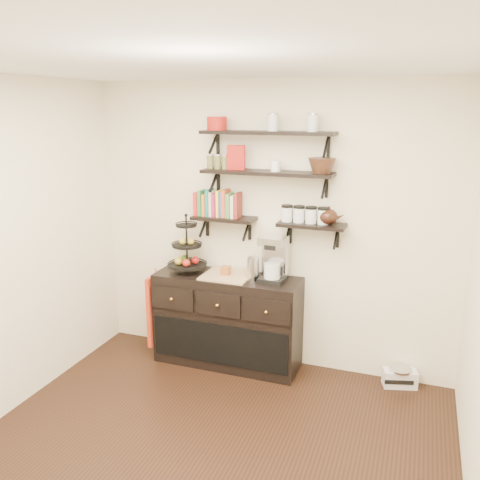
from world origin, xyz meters
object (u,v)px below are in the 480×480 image
(coffee_maker, at_px, (274,259))
(radio, at_px, (400,377))
(fruit_stand, at_px, (188,253))
(sideboard, at_px, (228,320))

(coffee_maker, relative_size, radio, 1.33)
(radio, bearing_deg, coffee_maker, 168.37)
(fruit_stand, distance_m, coffee_maker, 0.86)
(coffee_maker, height_order, radio, coffee_maker)
(fruit_stand, height_order, coffee_maker, fruit_stand)
(fruit_stand, bearing_deg, radio, 3.17)
(fruit_stand, bearing_deg, coffee_maker, 1.66)
(sideboard, xyz_separation_m, radio, (1.62, 0.12, -0.37))
(fruit_stand, xyz_separation_m, radio, (2.04, 0.11, -1.00))
(sideboard, relative_size, radio, 4.34)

